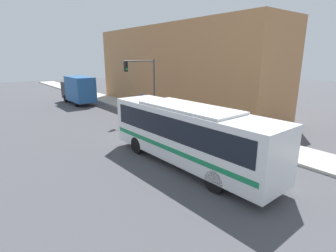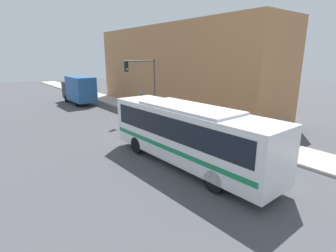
{
  "view_description": "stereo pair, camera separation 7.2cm",
  "coord_description": "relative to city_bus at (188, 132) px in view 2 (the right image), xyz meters",
  "views": [
    {
      "loc": [
        -9.33,
        -9.83,
        5.86
      ],
      "look_at": [
        0.81,
        3.09,
        1.44
      ],
      "focal_mm": 28.0,
      "sensor_mm": 36.0,
      "label": 1
    },
    {
      "loc": [
        -9.28,
        -9.88,
        5.86
      ],
      "look_at": [
        0.81,
        3.09,
        1.44
      ],
      "focal_mm": 28.0,
      "sensor_mm": 36.0,
      "label": 2
    }
  ],
  "objects": [
    {
      "name": "ground_plane",
      "position": [
        0.19,
        -0.09,
        -1.92
      ],
      "size": [
        120.0,
        120.0,
        0.0
      ],
      "primitive_type": "plane",
      "color": "#47474C"
    },
    {
      "name": "sidewalk",
      "position": [
        6.21,
        19.91,
        -1.84
      ],
      "size": [
        3.04,
        70.0,
        0.17
      ],
      "color": "#B7B2A8",
      "rests_on": "ground_plane"
    },
    {
      "name": "building_facade",
      "position": [
        10.72,
        13.7,
        2.6
      ],
      "size": [
        6.0,
        25.6,
        9.06
      ],
      "color": "#B27A4C",
      "rests_on": "ground_plane"
    },
    {
      "name": "city_bus",
      "position": [
        0.0,
        0.0,
        0.0
      ],
      "size": [
        2.81,
        10.71,
        3.32
      ],
      "rotation": [
        0.0,
        0.0,
        0.03
      ],
      "color": "white",
      "rests_on": "ground_plane"
    },
    {
      "name": "delivery_truck",
      "position": [
        2.19,
        22.63,
        -0.1
      ],
      "size": [
        2.25,
        6.53,
        3.4
      ],
      "color": "#265999",
      "rests_on": "ground_plane"
    },
    {
      "name": "fire_hydrant",
      "position": [
        5.29,
        2.35,
        -1.36
      ],
      "size": [
        0.25,
        0.34,
        0.79
      ],
      "color": "red",
      "rests_on": "sidewalk"
    },
    {
      "name": "traffic_light_pole",
      "position": [
        4.32,
        10.81,
        1.93
      ],
      "size": [
        3.28,
        0.35,
        5.38
      ],
      "color": "#47474C",
      "rests_on": "sidewalk"
    },
    {
      "name": "parking_meter",
      "position": [
        5.29,
        10.71,
        -0.9
      ],
      "size": [
        0.14,
        0.14,
        1.26
      ],
      "color": "#47474C",
      "rests_on": "sidewalk"
    },
    {
      "name": "pedestrian_near_corner",
      "position": [
        6.78,
        15.35,
        -0.93
      ],
      "size": [
        0.34,
        0.34,
        1.64
      ],
      "color": "#23283D",
      "rests_on": "sidewalk"
    },
    {
      "name": "pedestrian_mid_block",
      "position": [
        6.51,
        7.09,
        -0.95
      ],
      "size": [
        0.34,
        0.34,
        1.59
      ],
      "color": "slate",
      "rests_on": "sidewalk"
    }
  ]
}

